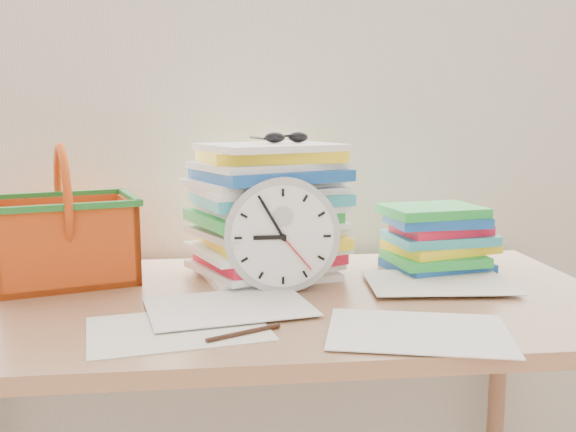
{
  "coord_description": "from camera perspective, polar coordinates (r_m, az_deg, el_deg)",
  "views": [
    {
      "loc": [
        -0.08,
        0.38,
        1.11
      ],
      "look_at": [
        0.06,
        1.6,
        0.91
      ],
      "focal_mm": 40.0,
      "sensor_mm": 36.0,
      "label": 1
    }
  ],
  "objects": [
    {
      "name": "curtain",
      "position": [
        1.62,
        -3.76,
        15.97
      ],
      "size": [
        2.4,
        0.01,
        2.5
      ],
      "primitive_type": "cube",
      "color": "silver",
      "rests_on": "room_shell"
    },
    {
      "name": "desk",
      "position": [
        1.3,
        -2.62,
        -10.31
      ],
      "size": [
        1.4,
        0.7,
        0.75
      ],
      "color": "#936645",
      "rests_on": "ground"
    },
    {
      "name": "paper_stack",
      "position": [
        1.42,
        -1.94,
        0.57
      ],
      "size": [
        0.4,
        0.37,
        0.29
      ],
      "primitive_type": null,
      "rotation": [
        0.0,
        0.0,
        0.33
      ],
      "color": "white",
      "rests_on": "desk"
    },
    {
      "name": "clock",
      "position": [
        1.29,
        -0.58,
        -1.65
      ],
      "size": [
        0.23,
        0.05,
        0.23
      ],
      "primitive_type": "cylinder",
      "rotation": [
        1.57,
        0.0,
        0.0
      ],
      "color": "#ADAEAF",
      "rests_on": "desk"
    },
    {
      "name": "sunglasses",
      "position": [
        1.43,
        -0.14,
        7.03
      ],
      "size": [
        0.14,
        0.13,
        0.03
      ],
      "primitive_type": null,
      "rotation": [
        0.0,
        0.0,
        0.3
      ],
      "color": "black",
      "rests_on": "paper_stack"
    },
    {
      "name": "book_stack",
      "position": [
        1.51,
        13.19,
        -1.93
      ],
      "size": [
        0.28,
        0.23,
        0.15
      ],
      "primitive_type": null,
      "rotation": [
        0.0,
        0.0,
        0.16
      ],
      "color": "white",
      "rests_on": "desk"
    },
    {
      "name": "basket",
      "position": [
        1.44,
        -19.3,
        0.11
      ],
      "size": [
        0.34,
        0.3,
        0.29
      ],
      "primitive_type": null,
      "rotation": [
        0.0,
        0.0,
        0.31
      ],
      "color": "#E95716",
      "rests_on": "desk"
    },
    {
      "name": "pen",
      "position": [
        1.06,
        -3.95,
        -10.34
      ],
      "size": [
        0.12,
        0.07,
        0.01
      ],
      "primitive_type": "cylinder",
      "rotation": [
        0.0,
        1.57,
        0.47
      ],
      "color": "black",
      "rests_on": "desk"
    },
    {
      "name": "scattered_papers",
      "position": [
        1.28,
        -2.64,
        -6.89
      ],
      "size": [
        1.26,
        0.42,
        0.02
      ],
      "primitive_type": null,
      "color": "white",
      "rests_on": "desk"
    }
  ]
}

